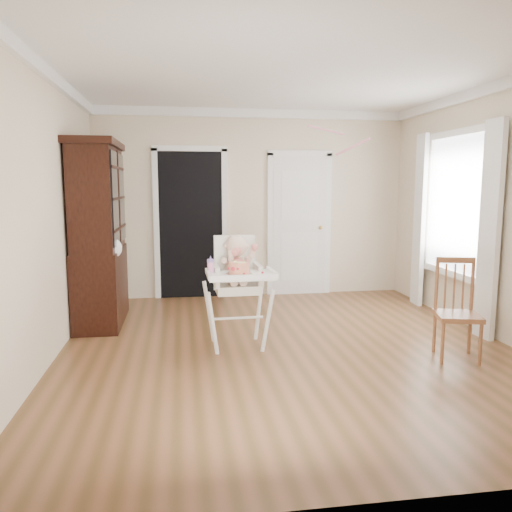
{
  "coord_description": "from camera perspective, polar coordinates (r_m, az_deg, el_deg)",
  "views": [
    {
      "loc": [
        -1.05,
        -4.75,
        1.63
      ],
      "look_at": [
        -0.32,
        0.02,
        0.94
      ],
      "focal_mm": 35.0,
      "sensor_mm": 36.0,
      "label": 1
    }
  ],
  "objects": [
    {
      "name": "floor",
      "position": [
        5.13,
        3.67,
        -10.41
      ],
      "size": [
        5.0,
        5.0,
        0.0
      ],
      "primitive_type": "plane",
      "color": "brown",
      "rests_on": "ground"
    },
    {
      "name": "ceiling",
      "position": [
        4.98,
        3.97,
        20.53
      ],
      "size": [
        5.0,
        5.0,
        0.0
      ],
      "primitive_type": "plane",
      "rotation": [
        3.14,
        0.0,
        0.0
      ],
      "color": "white",
      "rests_on": "wall_back"
    },
    {
      "name": "wall_back",
      "position": [
        7.33,
        -0.4,
        5.94
      ],
      "size": [
        4.5,
        0.0,
        4.5
      ],
      "primitive_type": "plane",
      "rotation": [
        1.57,
        0.0,
        0.0
      ],
      "color": "beige",
      "rests_on": "floor"
    },
    {
      "name": "wall_left",
      "position": [
        4.91,
        -22.86,
        4.24
      ],
      "size": [
        0.0,
        5.0,
        5.0
      ],
      "primitive_type": "plane",
      "rotation": [
        1.57,
        0.0,
        1.57
      ],
      "color": "beige",
      "rests_on": "floor"
    },
    {
      "name": "wall_right",
      "position": [
        5.79,
        26.2,
        4.53
      ],
      "size": [
        0.0,
        5.0,
        5.0
      ],
      "primitive_type": "plane",
      "rotation": [
        1.57,
        0.0,
        -1.57
      ],
      "color": "beige",
      "rests_on": "floor"
    },
    {
      "name": "crown_molding",
      "position": [
        4.97,
        3.96,
        19.85
      ],
      "size": [
        4.5,
        5.0,
        0.12
      ],
      "primitive_type": null,
      "color": "white",
      "rests_on": "ceiling"
    },
    {
      "name": "doorway",
      "position": [
        7.25,
        -7.45,
        3.94
      ],
      "size": [
        1.06,
        0.05,
        2.22
      ],
      "color": "black",
      "rests_on": "wall_back"
    },
    {
      "name": "closet_door",
      "position": [
        7.46,
        4.97,
        3.44
      ],
      "size": [
        0.96,
        0.09,
        2.13
      ],
      "color": "white",
      "rests_on": "wall_back"
    },
    {
      "name": "window_right",
      "position": [
        6.43,
        21.58,
        4.5
      ],
      "size": [
        0.13,
        1.84,
        2.3
      ],
      "color": "white",
      "rests_on": "wall_right"
    },
    {
      "name": "high_chair",
      "position": [
        4.98,
        -2.18,
        -2.55
      ],
      "size": [
        0.67,
        0.82,
        1.14
      ],
      "rotation": [
        0.0,
        0.0,
        0.02
      ],
      "color": "white",
      "rests_on": "floor"
    },
    {
      "name": "baby",
      "position": [
        4.98,
        -2.22,
        -0.61
      ],
      "size": [
        0.33,
        0.25,
        0.51
      ],
      "rotation": [
        0.0,
        0.0,
        0.02
      ],
      "color": "beige",
      "rests_on": "high_chair"
    },
    {
      "name": "cake",
      "position": [
        4.69,
        -1.96,
        -1.41
      ],
      "size": [
        0.25,
        0.25,
        0.12
      ],
      "color": "silver",
      "rests_on": "high_chair"
    },
    {
      "name": "sippy_cup",
      "position": [
        4.79,
        -5.21,
        -1.09
      ],
      "size": [
        0.07,
        0.07,
        0.17
      ],
      "rotation": [
        0.0,
        0.0,
        0.02
      ],
      "color": "pink",
      "rests_on": "high_chair"
    },
    {
      "name": "china_cabinet",
      "position": [
        6.09,
        -17.47,
        2.43
      ],
      "size": [
        0.56,
        1.26,
        2.13
      ],
      "color": "black",
      "rests_on": "floor"
    },
    {
      "name": "dining_chair",
      "position": [
        5.08,
        21.99,
        -5.99
      ],
      "size": [
        0.48,
        0.48,
        0.94
      ],
      "rotation": [
        0.0,
        0.0,
        -0.28
      ],
      "color": "brown",
      "rests_on": "floor"
    },
    {
      "name": "streamer",
      "position": [
        5.82,
        7.95,
        14.09
      ],
      "size": [
        0.32,
        0.41,
        0.15
      ],
      "primitive_type": null,
      "rotation": [
        0.26,
        0.0,
        0.65
      ],
      "color": "pink",
      "rests_on": "ceiling"
    }
  ]
}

